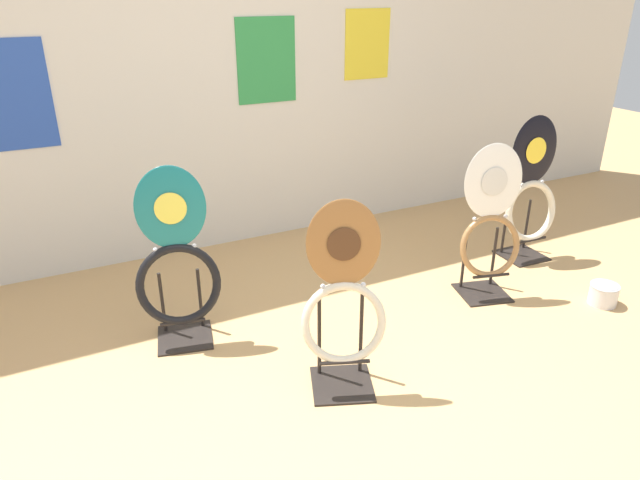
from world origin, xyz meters
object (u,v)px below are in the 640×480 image
(toilet_seat_display_teal_sax, at_px, (177,266))
(paint_can, at_px, (604,293))
(toilet_seat_display_jazz_black, at_px, (531,197))
(toilet_seat_display_white_plain, at_px, (490,228))
(toilet_seat_display_woodgrain, at_px, (343,306))

(toilet_seat_display_teal_sax, xyz_separation_m, paint_can, (2.28, -0.74, -0.36))
(toilet_seat_display_jazz_black, xyz_separation_m, paint_can, (-0.05, -0.69, -0.37))
(toilet_seat_display_jazz_black, relative_size, paint_can, 5.88)
(toilet_seat_display_jazz_black, bearing_deg, toilet_seat_display_white_plain, -154.88)
(toilet_seat_display_woodgrain, distance_m, paint_can, 1.76)
(toilet_seat_display_teal_sax, relative_size, toilet_seat_display_jazz_black, 0.97)
(paint_can, bearing_deg, toilet_seat_display_teal_sax, 162.09)
(toilet_seat_display_white_plain, height_order, paint_can, toilet_seat_display_white_plain)
(toilet_seat_display_teal_sax, height_order, paint_can, toilet_seat_display_teal_sax)
(toilet_seat_display_woodgrain, height_order, paint_can, toilet_seat_display_woodgrain)
(paint_can, bearing_deg, toilet_seat_display_white_plain, 143.17)
(toilet_seat_display_teal_sax, distance_m, toilet_seat_display_woodgrain, 0.91)
(toilet_seat_display_jazz_black, distance_m, toilet_seat_display_woodgrain, 1.90)
(toilet_seat_display_jazz_black, relative_size, toilet_seat_display_woodgrain, 1.06)
(toilet_seat_display_teal_sax, distance_m, toilet_seat_display_white_plain, 1.77)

